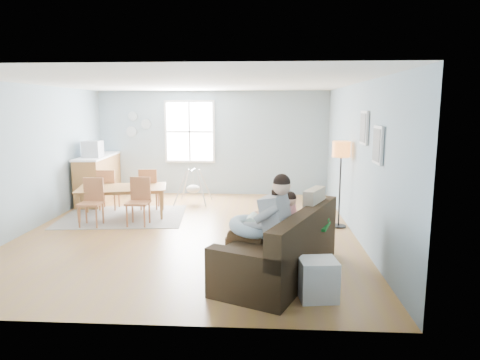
# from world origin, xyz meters

# --- Properties ---
(room) EXTENTS (8.40, 9.40, 3.90)m
(room) POSITION_xyz_m (0.00, 0.00, 2.42)
(room) COLOR #A4763A
(window) EXTENTS (1.32, 0.08, 1.62)m
(window) POSITION_xyz_m (-0.60, 3.46, 1.65)
(window) COLOR white
(window) RESTS_ON room
(pictures) EXTENTS (0.05, 1.34, 0.74)m
(pictures) POSITION_xyz_m (2.97, -1.05, 1.85)
(pictures) COLOR white
(pictures) RESTS_ON room
(wall_plates) EXTENTS (0.67, 0.02, 0.66)m
(wall_plates) POSITION_xyz_m (-2.00, 3.47, 1.83)
(wall_plates) COLOR #8697A1
(wall_plates) RESTS_ON room
(sofa) EXTENTS (1.81, 2.48, 0.92)m
(sofa) POSITION_xyz_m (1.63, -2.00, 0.33)
(sofa) COLOR black
(sofa) RESTS_ON room
(green_throw) EXTENTS (1.25, 1.16, 0.04)m
(green_throw) POSITION_xyz_m (1.86, -1.27, 0.58)
(green_throw) COLOR #16621F
(green_throw) RESTS_ON sofa
(beige_pillow) EXTENTS (0.38, 0.57, 0.56)m
(beige_pillow) POSITION_xyz_m (2.09, -1.55, 0.84)
(beige_pillow) COLOR tan
(beige_pillow) RESTS_ON sofa
(father) EXTENTS (1.08, 0.73, 1.45)m
(father) POSITION_xyz_m (1.37, -2.25, 0.78)
(father) COLOR gray
(father) RESTS_ON sofa
(nursing_pillow) EXTENTS (0.84, 0.83, 0.25)m
(nursing_pillow) POSITION_xyz_m (1.21, -2.18, 0.72)
(nursing_pillow) COLOR silver
(nursing_pillow) RESTS_ON father
(infant) EXTENTS (0.20, 0.42, 0.15)m
(infant) POSITION_xyz_m (1.22, -2.14, 0.81)
(infant) COLOR silver
(infant) RESTS_ON nursing_pillow
(toddler) EXTENTS (0.59, 0.48, 0.88)m
(toddler) POSITION_xyz_m (1.64, -1.77, 0.77)
(toddler) COLOR silver
(toddler) RESTS_ON sofa
(floor_lamp) EXTENTS (0.33, 0.33, 1.65)m
(floor_lamp) POSITION_xyz_m (2.80, 0.43, 1.37)
(floor_lamp) COLOR black
(floor_lamp) RESTS_ON room
(storage_cube) EXTENTS (0.49, 0.44, 0.49)m
(storage_cube) POSITION_xyz_m (2.01, -2.75, 0.24)
(storage_cube) COLOR white
(storage_cube) RESTS_ON room
(rug) EXTENTS (2.70, 2.17, 0.01)m
(rug) POSITION_xyz_m (-1.60, 0.95, 0.01)
(rug) COLOR gray
(rug) RESTS_ON room
(dining_table) EXTENTS (1.97, 1.36, 0.63)m
(dining_table) POSITION_xyz_m (-1.60, 0.95, 0.32)
(dining_table) COLOR olive
(dining_table) RESTS_ON rug
(chair_sw) EXTENTS (0.42, 0.42, 0.92)m
(chair_sw) POSITION_xyz_m (-1.97, 0.28, 0.52)
(chair_sw) COLOR #985634
(chair_sw) RESTS_ON rug
(chair_se) EXTENTS (0.43, 0.43, 0.93)m
(chair_se) POSITION_xyz_m (-1.07, 0.38, 0.53)
(chair_se) COLOR #985634
(chair_se) RESTS_ON rug
(chair_nw) EXTENTS (0.44, 0.44, 0.92)m
(chair_nw) POSITION_xyz_m (-2.12, 1.51, 0.52)
(chair_nw) COLOR #985634
(chair_nw) RESTS_ON rug
(chair_ne) EXTENTS (0.47, 0.47, 0.93)m
(chair_ne) POSITION_xyz_m (-1.22, 1.61, 0.53)
(chair_ne) COLOR #985634
(chair_ne) RESTS_ON rug
(counter) EXTENTS (0.73, 2.05, 1.13)m
(counter) POSITION_xyz_m (-2.70, 2.47, 0.57)
(counter) COLOR olive
(counter) RESTS_ON room
(monitor) EXTENTS (0.41, 0.38, 0.38)m
(monitor) POSITION_xyz_m (-2.66, 2.09, 1.32)
(monitor) COLOR #B1B1B6
(monitor) RESTS_ON counter
(baby_swing) EXTENTS (0.84, 0.85, 0.81)m
(baby_swing) POSITION_xyz_m (-0.34, 2.32, 0.37)
(baby_swing) COLOR #B1B1B6
(baby_swing) RESTS_ON room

